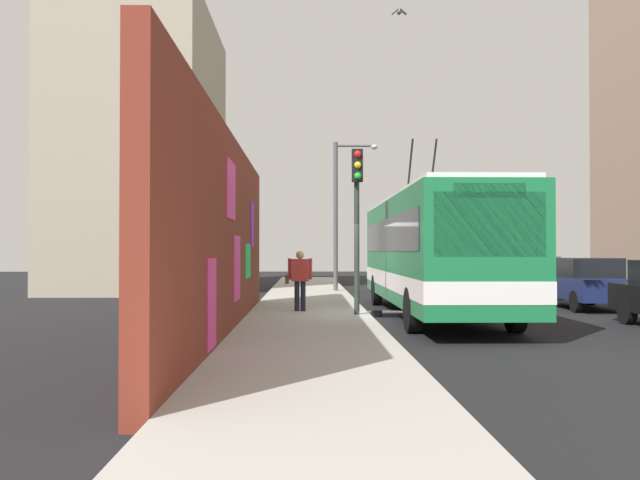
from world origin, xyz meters
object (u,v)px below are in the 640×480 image
(traffic_light, at_px, (357,203))
(parked_car_navy, at_px, (583,282))
(city_bus, at_px, (432,249))
(pedestrian_midblock, at_px, (300,276))
(street_lamp, at_px, (341,204))
(parked_car_silver, at_px, (527,275))

(traffic_light, bearing_deg, parked_car_navy, -64.80)
(city_bus, bearing_deg, pedestrian_midblock, 89.93)
(city_bus, xyz_separation_m, traffic_light, (-1.10, 2.15, 1.19))
(parked_car_navy, distance_m, street_lamp, 10.44)
(city_bus, relative_size, pedestrian_midblock, 7.08)
(city_bus, bearing_deg, parked_car_navy, -65.63)
(parked_car_silver, xyz_separation_m, street_lamp, (1.64, 7.23, 2.89))
(city_bus, bearing_deg, parked_car_silver, -34.12)
(city_bus, bearing_deg, street_lamp, 12.30)
(traffic_light, xyz_separation_m, street_lamp, (10.42, -0.12, 0.70))
(pedestrian_midblock, height_order, traffic_light, traffic_light)
(parked_car_silver, relative_size, traffic_light, 1.07)
(traffic_light, height_order, street_lamp, street_lamp)
(pedestrian_midblock, relative_size, street_lamp, 0.27)
(pedestrian_midblock, xyz_separation_m, street_lamp, (9.31, -1.62, 2.62))
(parked_car_navy, distance_m, pedestrian_midblock, 9.16)
(parked_car_navy, xyz_separation_m, street_lamp, (6.96, 7.23, 2.90))
(street_lamp, bearing_deg, parked_car_navy, -133.89)
(parked_car_navy, bearing_deg, traffic_light, 115.20)
(parked_car_silver, distance_m, street_lamp, 7.96)
(city_bus, distance_m, traffic_light, 2.70)
(parked_car_navy, bearing_deg, parked_car_silver, -0.00)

